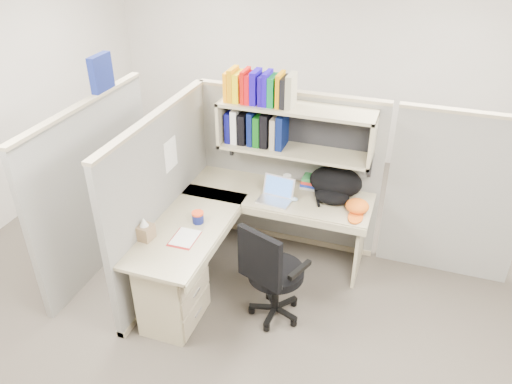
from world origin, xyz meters
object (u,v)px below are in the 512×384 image
at_px(desk, 203,264).
at_px(laptop, 275,191).
at_px(backpack, 334,185).
at_px(task_chair, 272,287).
at_px(snack_canister, 198,217).

xyz_separation_m(desk, laptop, (0.41, 0.71, 0.40)).
distance_m(laptop, backpack, 0.55).
relative_size(desk, backpack, 3.60).
bearing_deg(desk, backpack, 45.93).
bearing_deg(laptop, backpack, 30.63).
relative_size(laptop, backpack, 0.62).
xyz_separation_m(desk, backpack, (0.91, 0.94, 0.43)).
bearing_deg(task_chair, laptop, 106.55).
relative_size(desk, task_chair, 1.78).
height_order(backpack, task_chair, backpack).
bearing_deg(laptop, desk, -113.72).
distance_m(laptop, snack_canister, 0.75).
relative_size(backpack, task_chair, 0.49).
height_order(snack_canister, task_chair, task_chair).
relative_size(desk, snack_canister, 16.88).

